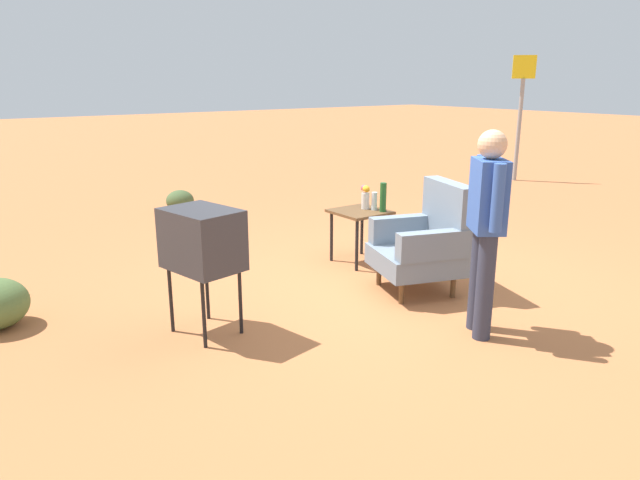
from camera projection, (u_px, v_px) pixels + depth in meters
ground_plane at (395, 291)px, 5.69m from camera, size 60.00×60.00×0.00m
armchair at (426, 241)px, 5.59m from camera, size 0.97×0.98×1.06m
side_table at (360, 218)px, 6.45m from camera, size 0.56×0.56×0.60m
tv_on_stand at (202, 240)px, 4.56m from camera, size 0.67×0.55×1.03m
person_standing at (486, 221)px, 4.50m from camera, size 0.48×0.39×1.64m
road_sign at (520, 111)px, 11.49m from camera, size 0.33×0.33×2.44m
bottle_wine_green at (383, 197)px, 6.33m from camera, size 0.07×0.07×0.32m
bottle_short_clear at (374, 201)px, 6.42m from camera, size 0.06×0.06×0.20m
flower_vase at (365, 196)px, 6.47m from camera, size 0.15×0.09×0.27m
shrub_mid at (180, 201)px, 9.07m from camera, size 0.43×0.43×0.33m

